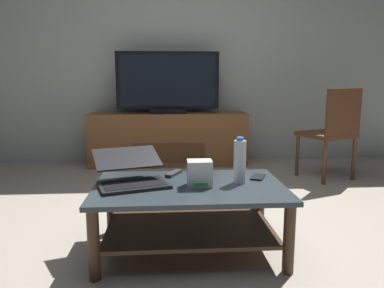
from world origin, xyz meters
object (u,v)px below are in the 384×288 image
at_px(cell_phone, 258,177).
at_px(router_box, 200,173).
at_px(tv_remote, 174,173).
at_px(water_bottle_near, 240,161).
at_px(coffee_table, 189,205).
at_px(laptop, 131,174).
at_px(media_cabinet, 168,139).
at_px(television, 168,84).
at_px(dining_chair, 333,129).

bearing_deg(cell_phone, router_box, -132.87).
bearing_deg(tv_remote, water_bottle_near, -0.84).
height_order(coffee_table, laptop, laptop).
height_order(media_cabinet, cell_phone, media_cabinet).
bearing_deg(router_box, tv_remote, 118.76).
height_order(television, tv_remote, television).
bearing_deg(media_cabinet, coffee_table, -87.37).
bearing_deg(router_box, cell_phone, 22.08).
xyz_separation_m(media_cabinet, laptop, (-0.23, -2.20, 0.15)).
height_order(coffee_table, television, television).
distance_m(media_cabinet, television, 0.64).
relative_size(coffee_table, water_bottle_near, 4.01).
relative_size(television, tv_remote, 7.28).
distance_m(dining_chair, laptop, 2.32).
distance_m(television, tv_remote, 2.07).
bearing_deg(coffee_table, television, 92.65).
relative_size(media_cabinet, dining_chair, 1.99).
xyz_separation_m(television, laptop, (-0.23, -2.18, -0.49)).
distance_m(coffee_table, dining_chair, 2.11).
bearing_deg(tv_remote, media_cabinet, 118.02).
bearing_deg(laptop, router_box, -10.66).
distance_m(coffee_table, water_bottle_near, 0.39).
bearing_deg(television, coffee_table, -87.35).
xyz_separation_m(coffee_table, router_box, (0.06, -0.02, 0.19)).
bearing_deg(laptop, coffee_table, -8.68).
bearing_deg(coffee_table, dining_chair, 44.18).
xyz_separation_m(coffee_table, dining_chair, (1.51, 1.46, 0.24)).
bearing_deg(dining_chair, media_cabinet, 153.90).
bearing_deg(media_cabinet, television, -90.00).
xyz_separation_m(television, router_box, (0.16, -2.25, -0.48)).
distance_m(dining_chair, router_box, 2.08).
bearing_deg(tv_remote, dining_chair, 65.22).
xyz_separation_m(dining_chair, water_bottle_near, (-1.21, -1.43, 0.01)).
bearing_deg(router_box, television, 94.05).
distance_m(dining_chair, water_bottle_near, 1.88).
distance_m(router_box, cell_phone, 0.41).
height_order(television, router_box, television).
relative_size(router_box, tv_remote, 0.92).
distance_m(television, cell_phone, 2.23).
relative_size(cell_phone, tv_remote, 0.88).
bearing_deg(dining_chair, tv_remote, -142.25).
xyz_separation_m(media_cabinet, cell_phone, (0.53, -2.12, 0.10)).
distance_m(cell_phone, tv_remote, 0.52).
relative_size(coffee_table, router_box, 7.32).
bearing_deg(dining_chair, cell_phone, -128.93).
height_order(dining_chair, laptop, dining_chair).
relative_size(router_box, water_bottle_near, 0.55).
relative_size(coffee_table, dining_chair, 1.19).
relative_size(coffee_table, laptop, 2.16).
distance_m(coffee_table, tv_remote, 0.28).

